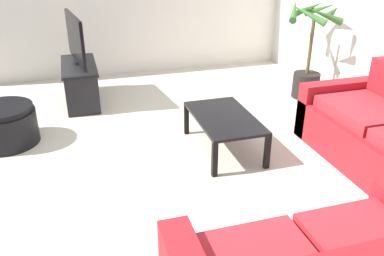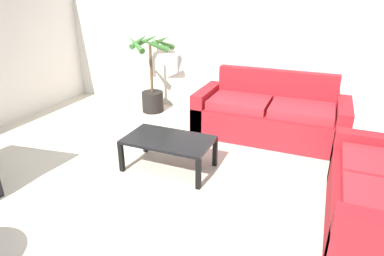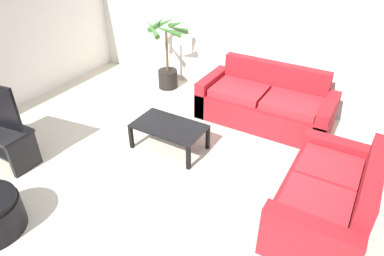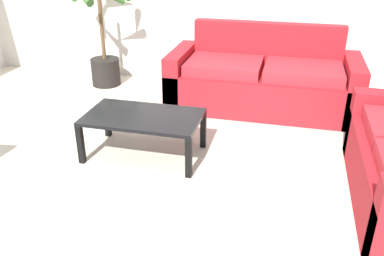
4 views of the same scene
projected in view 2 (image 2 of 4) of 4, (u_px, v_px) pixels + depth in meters
ground_plane at (126, 209)px, 3.18m from camera, size 6.60×6.60×0.00m
wall_back at (224, 32)px, 5.19m from camera, size 6.00×0.06×2.70m
couch_main at (269, 116)px, 4.66m from camera, size 2.08×0.90×0.90m
coffee_table at (169, 142)px, 3.77m from camera, size 1.02×0.59×0.39m
potted_palm at (152, 80)px, 5.50m from camera, size 0.79×0.77×1.34m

